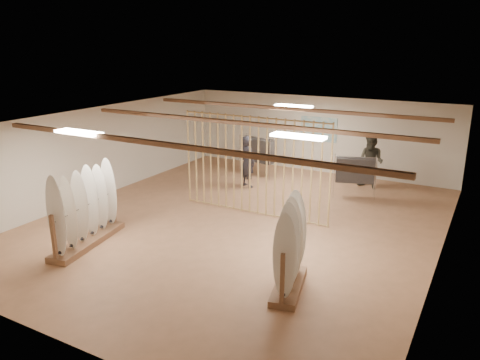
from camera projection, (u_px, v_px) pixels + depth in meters
The scene contains 16 objects.
floor at pixel (240, 222), 12.67m from camera, with size 12.00×12.00×0.00m, color #AB7752.
ceiling at pixel (240, 120), 11.87m from camera, with size 12.00×12.00×0.00m, color gray.
wall_back at pixel (319, 134), 17.30m from camera, with size 12.00×12.00×0.00m, color silver.
wall_front at pixel (52, 264), 7.25m from camera, with size 12.00×12.00×0.00m, color silver.
wall_left at pixel (100, 152), 14.60m from camera, with size 12.00×12.00×0.00m, color silver.
wall_right at pixel (445, 203), 9.95m from camera, with size 12.00×12.00×0.00m, color silver.
ceiling_slats at pixel (240, 123), 11.90m from camera, with size 9.50×6.12×0.10m, color brown.
light_panels at pixel (240, 122), 11.89m from camera, with size 1.20×0.35×0.06m, color white.
bamboo_partition at pixel (254, 166), 12.94m from camera, with size 4.45×0.05×2.78m.
poster at pixel (319, 129), 17.23m from camera, with size 1.40×0.03×0.90m, color #3898C4.
rack_left at pixel (86, 218), 11.14m from camera, with size 0.98×2.46×1.94m.
rack_right at pixel (289, 261), 9.08m from camera, with size 0.86×1.66×1.85m.
clothing_rack_a at pixel (258, 150), 16.79m from camera, with size 1.35×0.59×1.47m.
clothing_rack_b at pixel (355, 170), 14.48m from camera, with size 1.20×0.66×1.34m.
shopper_a at pixel (247, 158), 15.53m from camera, with size 0.72×0.49×1.97m, color #292830.
shopper_b at pixel (371, 158), 15.35m from camera, with size 0.98×0.77×2.03m, color #3A382D.
Camera 1 is at (5.74, -10.33, 4.72)m, focal length 35.00 mm.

